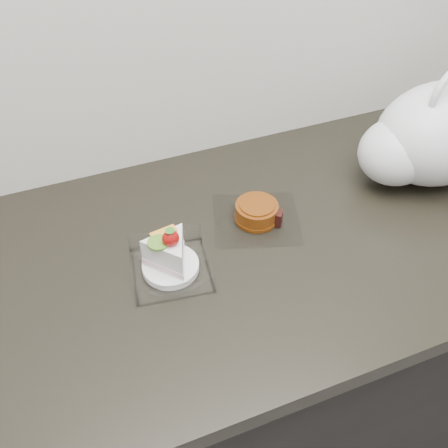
% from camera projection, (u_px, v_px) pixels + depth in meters
% --- Properties ---
extents(counter, '(2.04, 0.64, 0.90)m').
position_uv_depth(counter, '(242.00, 364.00, 1.26)').
color(counter, black).
rests_on(counter, ground).
extents(cake_tray, '(0.16, 0.16, 0.11)m').
position_uv_depth(cake_tray, '(170.00, 259.00, 0.88)').
color(cake_tray, white).
rests_on(cake_tray, counter).
extents(mooncake_wrap, '(0.21, 0.20, 0.04)m').
position_uv_depth(mooncake_wrap, '(257.00, 213.00, 0.98)').
color(mooncake_wrap, white).
rests_on(mooncake_wrap, counter).
extents(plastic_bag, '(0.34, 0.26, 0.26)m').
position_uv_depth(plastic_bag, '(432.00, 136.00, 1.02)').
color(plastic_bag, white).
rests_on(plastic_bag, counter).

